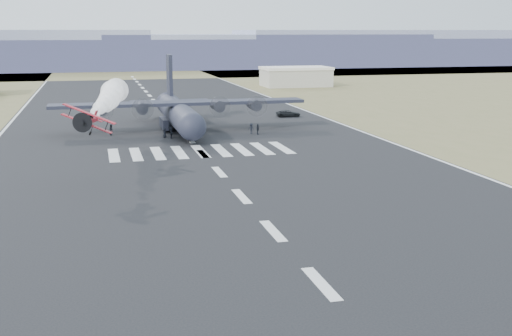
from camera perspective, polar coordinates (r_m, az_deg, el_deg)
name	(u,v)px	position (r m, az deg, el deg)	size (l,w,h in m)	color
ground	(321,284)	(44.20, 5.81, -10.18)	(500.00, 500.00, 0.00)	black
scrub_far	(128,72)	(269.24, -11.27, 8.33)	(500.00, 80.00, 0.00)	olive
runway_markings	(190,140)	(100.77, -5.89, 2.51)	(60.00, 260.00, 0.01)	silver
ridge_seg_d	(124,54)	(298.86, -11.64, 9.92)	(150.00, 50.00, 13.00)	#858CA9
ridge_seg_e	(264,50)	(308.83, 0.68, 10.41)	(150.00, 50.00, 15.00)	#858CA9
ridge_seg_f	(390,47)	(331.49, 11.79, 10.45)	(150.00, 50.00, 17.00)	#858CA9
ridge_seg_g	(504,51)	(364.55, 21.14, 9.72)	(150.00, 50.00, 13.00)	#858CA9
hangar_right	(296,76)	(198.22, 3.56, 8.13)	(20.50, 12.50, 5.90)	#A6A293
aerobatic_biplane	(88,120)	(71.33, -14.67, 4.14)	(5.55, 5.33, 3.34)	#BB0C2F
smoke_trail	(112,96)	(95.05, -12.72, 6.26)	(5.75, 29.11, 3.68)	white
transport_aircraft	(178,111)	(111.19, -6.92, 5.04)	(42.54, 35.10, 12.34)	#202231
support_vehicle	(288,113)	(127.41, 2.89, 4.86)	(2.20, 4.76, 1.32)	black
crew_a	(190,133)	(102.09, -5.92, 3.14)	(0.65, 0.54, 1.79)	black
crew_b	(111,130)	(107.47, -12.73, 3.34)	(0.86, 0.53, 1.76)	black
crew_c	(251,128)	(106.13, -0.43, 3.54)	(1.14, 0.53, 1.76)	black
crew_d	(258,129)	(105.42, 0.16, 3.47)	(1.01, 0.52, 1.73)	black
crew_e	(165,133)	(103.27, -8.13, 3.12)	(0.77, 0.47, 1.58)	black
crew_f	(171,133)	(102.65, -7.54, 3.13)	(1.62, 0.52, 1.74)	black
crew_g	(196,130)	(104.99, -5.38, 3.42)	(0.68, 0.56, 1.86)	black
crew_h	(170,128)	(107.71, -7.63, 3.58)	(0.89, 0.55, 1.84)	black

